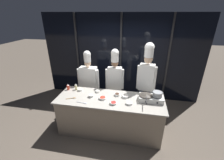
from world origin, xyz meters
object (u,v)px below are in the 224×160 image
prep_bowl_noodles (80,90)px  prep_bowl_bean_sprouts (91,96)px  prep_bowl_onion (125,96)px  chef_head (89,78)px  squeeze_bottle_chili (68,87)px  prep_bowl_bell_pepper (113,103)px  prep_bowl_rice (129,103)px  chef_line (147,74)px  serving_spoon_slotted (84,103)px  stock_pot (157,94)px  prep_bowl_garlic (98,91)px  frying_pan (146,95)px  chef_sous (115,77)px  squeeze_bottle_oil (76,87)px  prep_bowl_chili_flakes (103,98)px  serving_spoon_solid (73,98)px  prep_bowl_soy_glaze (117,94)px  portable_stove (151,98)px

prep_bowl_noodles → prep_bowl_bean_sprouts: size_ratio=1.05×
prep_bowl_onion → chef_head: chef_head is taller
squeeze_bottle_chili → chef_head: 0.66m
prep_bowl_noodles → prep_bowl_bell_pepper: prep_bowl_bell_pepper is taller
prep_bowl_rice → chef_line: 0.98m
prep_bowl_bean_sprouts → serving_spoon_slotted: prep_bowl_bean_sprouts is taller
stock_pot → prep_bowl_onion: 0.71m
stock_pot → serving_spoon_slotted: bearing=-166.5°
prep_bowl_garlic → prep_bowl_bell_pepper: (0.47, -0.44, 0.00)m
frying_pan → chef_sous: size_ratio=0.29×
prep_bowl_noodles → frying_pan: bearing=-5.6°
prep_bowl_onion → prep_bowl_bell_pepper: prep_bowl_onion is taller
squeeze_bottle_oil → prep_bowl_chili_flakes: bearing=-21.9°
prep_bowl_noodles → serving_spoon_solid: (-0.03, -0.38, -0.02)m
squeeze_bottle_chili → chef_head: size_ratio=0.09×
prep_bowl_noodles → prep_bowl_onion: 1.15m
stock_pot → prep_bowl_soy_glaze: size_ratio=1.76×
squeeze_bottle_oil → prep_bowl_garlic: size_ratio=1.63×
frying_pan → prep_bowl_onion: size_ratio=3.57×
prep_bowl_onion → prep_bowl_bell_pepper: bearing=-124.5°
prep_bowl_bell_pepper → chef_sous: size_ratio=0.08×
frying_pan → chef_sous: bearing=138.7°
prep_bowl_onion → serving_spoon_solid: prep_bowl_onion is taller
prep_bowl_bean_sprouts → prep_bowl_soy_glaze: 0.61m
portable_stove → prep_bowl_garlic: size_ratio=5.12×
squeeze_bottle_oil → chef_line: size_ratio=0.08×
serving_spoon_solid → chef_sous: chef_sous is taller
prep_bowl_chili_flakes → prep_bowl_rice: bearing=-9.6°
stock_pot → serving_spoon_solid: bearing=-173.0°
prep_bowl_garlic → prep_bowl_rice: (0.80, -0.38, -0.00)m
serving_spoon_solid → prep_bowl_bell_pepper: bearing=-3.4°
stock_pot → prep_bowl_noodles: stock_pot is taller
prep_bowl_rice → chef_line: (0.35, 0.85, 0.34)m
stock_pot → serving_spoon_solid: size_ratio=1.08×
prep_bowl_soy_glaze → chef_sous: (-0.17, 0.63, 0.17)m
prep_bowl_soy_glaze → serving_spoon_slotted: bearing=-145.3°
serving_spoon_solid → chef_sous: 1.25m
portable_stove → frying_pan: (-0.12, -0.01, 0.08)m
prep_bowl_chili_flakes → prep_bowl_bean_sprouts: 0.29m
prep_bowl_soy_glaze → chef_sous: size_ratio=0.07×
prep_bowl_bean_sprouts → serving_spoon_solid: prep_bowl_bean_sprouts is taller
prep_bowl_chili_flakes → squeeze_bottle_oil: bearing=158.1°
frying_pan → prep_bowl_bean_sprouts: frying_pan is taller
prep_bowl_bean_sprouts → chef_line: 1.47m
prep_bowl_noodles → chef_head: chef_head is taller
prep_bowl_chili_flakes → prep_bowl_rice: (0.61, -0.10, -0.00)m
frying_pan → chef_sous: chef_sous is taller
serving_spoon_solid → squeeze_bottle_chili: bearing=127.0°
portable_stove → prep_bowl_chili_flakes: 1.08m
frying_pan → serving_spoon_solid: bearing=-172.2°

